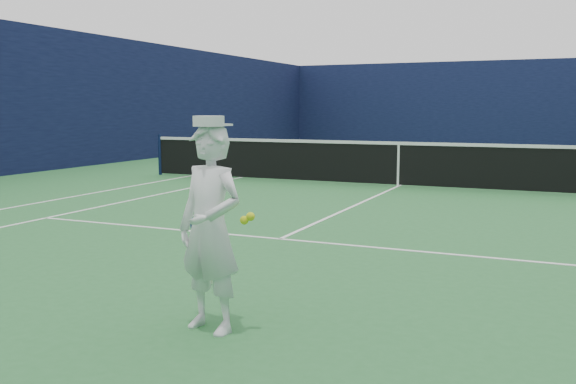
% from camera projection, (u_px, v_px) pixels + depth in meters
% --- Properties ---
extents(ground, '(80.00, 80.00, 0.00)m').
position_uv_depth(ground, '(398.00, 186.00, 14.41)').
color(ground, '#276832').
rests_on(ground, ground).
extents(court_markings, '(11.03, 23.83, 0.01)m').
position_uv_depth(court_markings, '(398.00, 186.00, 14.40)').
color(court_markings, white).
rests_on(court_markings, ground).
extents(windscreen_fence, '(20.12, 36.12, 4.00)m').
position_uv_depth(windscreen_fence, '(400.00, 97.00, 14.15)').
color(windscreen_fence, '#0E1436').
rests_on(windscreen_fence, ground).
extents(tennis_net, '(12.88, 0.09, 1.07)m').
position_uv_depth(tennis_net, '(398.00, 162.00, 14.33)').
color(tennis_net, '#141E4C').
rests_on(tennis_net, ground).
extents(tennis_player, '(0.74, 0.58, 1.69)m').
position_uv_depth(tennis_player, '(210.00, 228.00, 4.98)').
color(tennis_player, white).
rests_on(tennis_player, ground).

